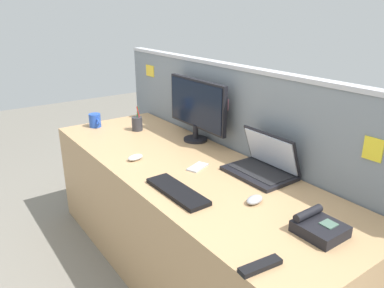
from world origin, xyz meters
The scene contains 13 objects.
ground_plane centered at (0.00, 0.00, 0.00)m, with size 10.00×10.00×0.00m, color slate.
desk centered at (0.00, 0.00, 0.37)m, with size 2.29×0.78×0.73m, color tan.
cubicle_divider centered at (0.00, 0.43, 0.64)m, with size 2.72×0.08×1.27m.
desktop_monitor centered at (-0.31, 0.31, 0.97)m, with size 0.59×0.16×0.42m.
laptop centered at (0.35, 0.29, 0.79)m, with size 0.37×0.26×0.23m.
desk_phone centered at (0.90, 0.04, 0.76)m, with size 0.18×0.17×0.08m.
keyboard_main centered at (0.27, -0.23, 0.74)m, with size 0.40×0.12×0.02m, color black.
computer_mouse_right_hand centered at (-0.24, -0.20, 0.75)m, with size 0.06×0.10×0.03m, color silver.
computer_mouse_left_hand centered at (0.56, 0.01, 0.75)m, with size 0.06×0.10×0.03m, color #9EA0A8.
pen_cup centered at (-0.75, 0.08, 0.78)m, with size 0.08×0.08×0.19m.
cell_phone_silver_slab centered at (0.08, 0.04, 0.73)m, with size 0.07×0.14×0.01m, color #B7BAC1.
tv_remote centered at (0.92, -0.31, 0.74)m, with size 0.04×0.17×0.02m, color black.
coffee_mug centered at (-1.02, -0.14, 0.78)m, with size 0.13×0.09×0.10m.
Camera 1 is at (1.66, -1.14, 1.60)m, focal length 34.91 mm.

